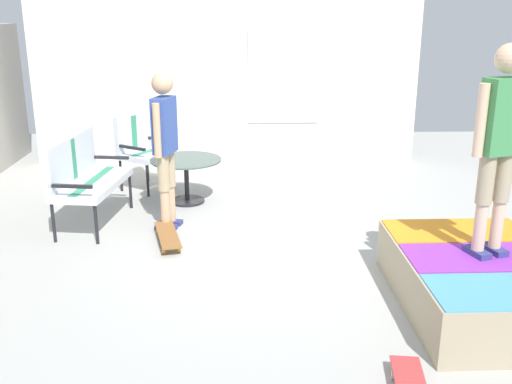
% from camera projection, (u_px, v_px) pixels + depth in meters
% --- Properties ---
extents(ground_plane, '(12.00, 12.00, 0.10)m').
position_uv_depth(ground_plane, '(268.00, 259.00, 6.01)').
color(ground_plane, '#A8A8A3').
extents(house_facade, '(0.23, 6.00, 2.68)m').
position_uv_depth(house_facade, '(227.00, 78.00, 9.19)').
color(house_facade, white).
rests_on(house_facade, ground_plane).
extents(skate_ramp, '(1.82, 1.90, 0.46)m').
position_uv_depth(skate_ramp, '(483.00, 282.00, 4.89)').
color(skate_ramp, tan).
rests_on(skate_ramp, ground_plane).
extents(patio_bench, '(1.31, 0.71, 1.02)m').
position_uv_depth(patio_bench, '(82.00, 172.00, 6.67)').
color(patio_bench, black).
rests_on(patio_bench, ground_plane).
extents(patio_chair_near_house, '(0.82, 0.80, 1.02)m').
position_uv_depth(patio_chair_near_house, '(140.00, 144.00, 8.02)').
color(patio_chair_near_house, black).
rests_on(patio_chair_near_house, ground_plane).
extents(patio_table, '(0.90, 0.90, 0.57)m').
position_uv_depth(patio_table, '(186.00, 172.00, 7.47)').
color(patio_table, black).
rests_on(patio_table, ground_plane).
extents(person_watching, '(0.47, 0.31, 1.75)m').
position_uv_depth(person_watching, '(165.00, 139.00, 6.43)').
color(person_watching, navy).
rests_on(person_watching, ground_plane).
extents(person_skater, '(0.31, 0.46, 1.70)m').
position_uv_depth(person_skater, '(500.00, 136.00, 4.57)').
color(person_skater, navy).
rests_on(person_skater, skate_ramp).
extents(skateboard_by_bench, '(0.82, 0.38, 0.10)m').
position_uv_depth(skateboard_by_bench, '(168.00, 235.00, 6.27)').
color(skateboard_by_bench, brown).
rests_on(skateboard_by_bench, ground_plane).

